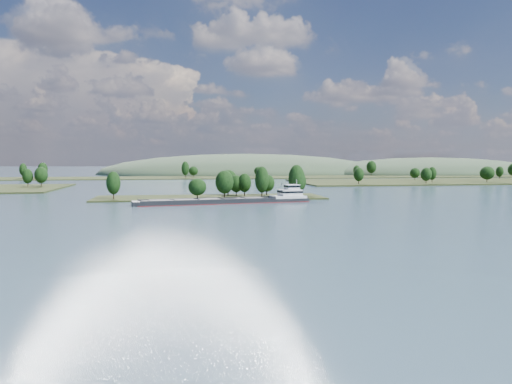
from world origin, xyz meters
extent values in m
plane|color=#3A5565|center=(0.00, 120.00, 0.00)|extent=(1800.00, 1800.00, 0.00)
cube|color=#232C13|center=(0.00, 180.00, 0.00)|extent=(100.00, 30.00, 1.20)
cylinder|color=black|center=(21.78, 170.87, 2.82)|extent=(0.50, 0.50, 4.45)
ellipsoid|color=black|center=(21.78, 170.87, 8.48)|extent=(6.08, 6.08, 11.43)
cylinder|color=black|center=(9.13, 190.72, 2.51)|extent=(0.50, 0.50, 3.83)
ellipsoid|color=black|center=(9.13, 190.72, 7.38)|extent=(8.81, 8.81, 9.84)
cylinder|color=black|center=(5.64, 171.04, 2.55)|extent=(0.50, 0.50, 3.91)
ellipsoid|color=black|center=(5.64, 171.04, 7.52)|extent=(7.85, 7.85, 10.04)
cylinder|color=black|center=(12.17, 184.00, 2.14)|extent=(0.50, 0.50, 3.09)
ellipsoid|color=black|center=(12.17, 184.00, 6.07)|extent=(6.17, 6.17, 7.93)
cylinder|color=black|center=(-5.92, 169.43, 2.03)|extent=(0.50, 0.50, 2.86)
ellipsoid|color=black|center=(-5.92, 169.43, 5.66)|extent=(7.63, 7.63, 7.34)
cylinder|color=black|center=(-40.62, 174.45, 2.50)|extent=(0.50, 0.50, 3.80)
ellipsoid|color=black|center=(-40.62, 174.45, 7.34)|extent=(5.93, 5.93, 9.78)
cylinder|color=black|center=(15.81, 182.82, 2.28)|extent=(0.50, 0.50, 3.36)
ellipsoid|color=black|center=(15.81, 182.82, 6.55)|extent=(6.17, 6.17, 8.64)
cylinder|color=black|center=(41.81, 184.69, 2.40)|extent=(0.50, 0.50, 3.59)
ellipsoid|color=black|center=(41.81, 184.69, 6.96)|extent=(6.20, 6.20, 9.24)
cylinder|color=black|center=(36.66, 169.29, 2.94)|extent=(0.50, 0.50, 4.68)
ellipsoid|color=black|center=(36.66, 169.29, 8.89)|extent=(7.19, 7.19, 12.04)
cylinder|color=black|center=(26.38, 185.15, 2.18)|extent=(0.50, 0.50, 3.16)
ellipsoid|color=black|center=(26.38, 185.15, 6.21)|extent=(7.58, 7.58, 8.14)
cylinder|color=black|center=(-94.20, 271.58, 2.70)|extent=(0.50, 0.50, 3.80)
ellipsoid|color=black|center=(-94.20, 271.58, 7.53)|extent=(7.71, 7.71, 9.77)
cylinder|color=black|center=(-101.85, 271.87, 2.52)|extent=(0.50, 0.50, 3.43)
ellipsoid|color=black|center=(-101.85, 271.87, 6.88)|extent=(6.06, 6.06, 8.82)
cube|color=#232C13|center=(230.00, 300.00, 0.00)|extent=(320.00, 90.00, 1.60)
cylinder|color=black|center=(101.82, 268.18, 2.56)|extent=(0.50, 0.50, 3.51)
ellipsoid|color=black|center=(101.82, 268.18, 7.02)|extent=(6.74, 6.74, 9.03)
cylinder|color=black|center=(198.46, 276.98, 2.60)|extent=(0.50, 0.50, 3.61)
ellipsoid|color=black|center=(198.46, 276.98, 7.19)|extent=(10.01, 10.01, 9.27)
cylinder|color=black|center=(147.88, 266.87, 2.52)|extent=(0.50, 0.50, 3.45)
ellipsoid|color=black|center=(147.88, 266.87, 6.91)|extent=(7.36, 7.36, 8.87)
cylinder|color=black|center=(158.67, 279.11, 2.55)|extent=(0.50, 0.50, 3.50)
ellipsoid|color=black|center=(158.67, 279.11, 7.01)|extent=(5.91, 5.91, 9.01)
cylinder|color=black|center=(164.25, 315.48, 2.31)|extent=(0.50, 0.50, 3.02)
ellipsoid|color=black|center=(164.25, 315.48, 6.15)|extent=(7.62, 7.62, 7.77)
cylinder|color=black|center=(242.92, 327.03, 2.44)|extent=(0.50, 0.50, 3.28)
ellipsoid|color=black|center=(242.92, 327.03, 6.61)|extent=(6.15, 6.15, 8.44)
cube|color=#232C13|center=(0.00, 400.00, 0.00)|extent=(900.00, 60.00, 1.20)
cylinder|color=black|center=(-140.33, 396.45, 2.66)|extent=(0.50, 0.50, 4.12)
ellipsoid|color=black|center=(-140.33, 396.45, 7.89)|extent=(6.20, 6.20, 10.59)
cylinder|color=black|center=(142.81, 382.87, 2.32)|extent=(0.50, 0.50, 3.44)
ellipsoid|color=black|center=(142.81, 382.87, 6.69)|extent=(6.21, 6.21, 8.83)
cylinder|color=black|center=(-0.29, 405.99, 2.16)|extent=(0.50, 0.50, 3.11)
ellipsoid|color=black|center=(-0.29, 405.99, 6.11)|extent=(8.26, 8.26, 8.00)
cylinder|color=black|center=(169.27, 414.68, 2.94)|extent=(0.50, 0.50, 4.67)
ellipsoid|color=black|center=(169.27, 414.68, 8.88)|extent=(9.51, 9.51, 12.02)
cylinder|color=black|center=(-124.77, 395.75, 2.76)|extent=(0.50, 0.50, 4.33)
ellipsoid|color=black|center=(-124.77, 395.75, 8.27)|extent=(7.93, 7.93, 11.13)
cylinder|color=black|center=(55.70, 388.07, 2.16)|extent=(0.50, 0.50, 3.12)
ellipsoid|color=black|center=(55.70, 388.07, 6.12)|extent=(8.50, 8.50, 8.02)
cylinder|color=black|center=(-7.78, 383.38, 2.91)|extent=(0.50, 0.50, 4.63)
ellipsoid|color=black|center=(-7.78, 383.38, 8.80)|extent=(6.52, 6.52, 11.91)
ellipsoid|color=#374B33|center=(260.00, 470.00, 0.00)|extent=(260.00, 140.00, 36.00)
ellipsoid|color=#374B33|center=(60.00, 500.00, 0.00)|extent=(320.00, 160.00, 44.00)
cube|color=black|center=(4.49, 154.84, 0.43)|extent=(68.73, 19.20, 1.88)
cube|color=maroon|center=(4.49, 154.84, 0.04)|extent=(68.93, 19.40, 0.21)
cube|color=black|center=(-2.90, 157.89, 1.62)|extent=(52.28, 8.69, 0.68)
cube|color=black|center=(-1.58, 149.63, 1.62)|extent=(52.28, 8.69, 0.68)
cube|color=black|center=(-2.24, 153.76, 1.49)|extent=(51.75, 15.67, 0.26)
cube|color=black|center=(-20.77, 150.80, 1.75)|extent=(8.69, 8.12, 0.30)
cube|color=black|center=(-11.51, 152.28, 1.75)|extent=(8.69, 8.12, 0.30)
cube|color=black|center=(-2.24, 153.76, 1.75)|extent=(8.69, 8.12, 0.30)
cube|color=black|center=(7.02, 155.24, 1.75)|extent=(8.69, 8.12, 0.30)
cube|color=black|center=(16.29, 156.73, 1.75)|extent=(8.69, 8.12, 0.30)
cube|color=black|center=(-29.62, 149.38, 0.77)|extent=(3.74, 7.98, 1.71)
cylinder|color=black|center=(-28.78, 149.52, 1.96)|extent=(0.23, 0.23, 1.88)
cube|color=white|center=(30.60, 159.02, 1.88)|extent=(14.77, 10.24, 1.02)
cube|color=white|center=(31.45, 159.15, 3.58)|extent=(9.50, 8.09, 2.56)
cube|color=black|center=(31.45, 159.15, 3.92)|extent=(9.70, 8.28, 0.77)
cube|color=white|center=(32.29, 159.29, 5.80)|extent=(5.86, 5.86, 1.88)
cube|color=black|center=(32.29, 159.29, 6.14)|extent=(6.06, 6.06, 0.68)
cube|color=white|center=(32.29, 159.29, 6.82)|extent=(6.25, 6.25, 0.17)
cylinder|color=white|center=(34.40, 159.62, 7.85)|extent=(0.20, 0.20, 2.22)
cylinder|color=black|center=(28.52, 161.27, 6.99)|extent=(0.49, 0.49, 1.02)
camera|label=1|loc=(-13.83, -40.19, 17.97)|focal=35.00mm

